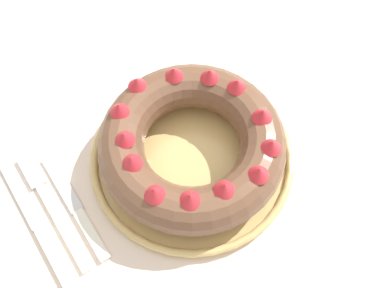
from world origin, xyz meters
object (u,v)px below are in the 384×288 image
at_px(bundt_cake, 192,144).
at_px(cake_knife, 79,213).
at_px(serving_knife, 40,230).
at_px(serving_dish, 192,157).
at_px(fork, 48,202).

xyz_separation_m(bundt_cake, cake_knife, (-0.19, 0.02, -0.05)).
distance_m(bundt_cake, serving_knife, 0.26).
bearing_deg(cake_knife, serving_knife, 177.09).
bearing_deg(bundt_cake, cake_knife, 174.27).
bearing_deg(cake_knife, serving_dish, -1.06).
bearing_deg(fork, cake_knife, -52.67).
xyz_separation_m(fork, cake_knife, (0.03, -0.04, 0.00)).
relative_size(bundt_cake, fork, 1.29).
xyz_separation_m(bundt_cake, fork, (-0.22, 0.06, -0.05)).
xyz_separation_m(fork, serving_knife, (-0.03, -0.03, 0.00)).
height_order(serving_dish, cake_knife, serving_dish).
bearing_deg(serving_knife, fork, 54.55).
distance_m(serving_knife, cake_knife, 0.06).
distance_m(serving_dish, cake_knife, 0.19).
bearing_deg(serving_dish, bundt_cake, -158.94).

